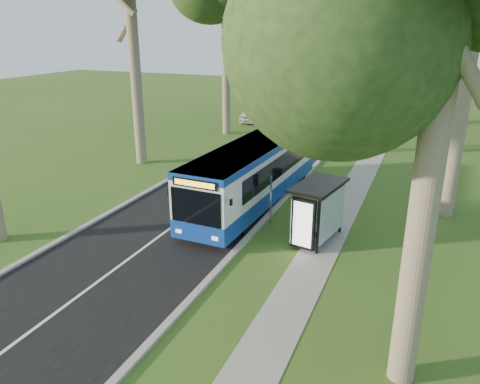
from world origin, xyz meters
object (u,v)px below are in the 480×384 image
object	(u,v)px
bus_shelter	(319,204)
car_white	(254,112)
car_silver	(275,100)
bus	(255,173)
litter_bin	(317,184)
bus_stop_sign	(271,193)

from	to	relation	value
bus_shelter	car_white	distance (m)	25.95
bus_shelter	car_silver	world-z (taller)	bus_shelter
bus	car_silver	size ratio (longest dim) A/B	2.29
bus_shelter	litter_bin	distance (m)	6.29
bus_stop_sign	bus_shelter	bearing A→B (deg)	-42.37
bus	litter_bin	world-z (taller)	bus
bus	litter_bin	distance (m)	3.79
litter_bin	car_white	xyz separation A→B (m)	(-10.13, 17.21, 0.30)
bus	car_silver	world-z (taller)	bus
bus	bus_shelter	bearing A→B (deg)	-37.68
bus	car_white	bearing A→B (deg)	113.61
bus_stop_sign	bus	bearing A→B (deg)	112.90
bus_shelter	car_silver	distance (m)	32.71
car_white	car_silver	world-z (taller)	car_silver
bus_stop_sign	litter_bin	distance (m)	4.85
car_white	bus_stop_sign	bearing A→B (deg)	-76.53
car_white	litter_bin	bearing A→B (deg)	-68.76
bus	car_white	xyz separation A→B (m)	(-7.65, 19.86, -0.77)
bus_stop_sign	bus_shelter	xyz separation A→B (m)	(2.44, -1.32, 0.31)
litter_bin	car_white	size ratio (longest dim) A/B	0.21
car_silver	litter_bin	bearing A→B (deg)	-79.69
bus_shelter	litter_bin	bearing A→B (deg)	114.07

